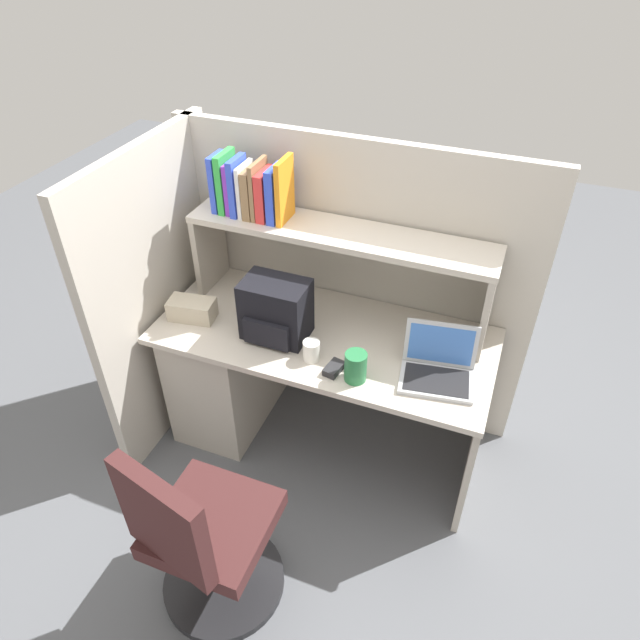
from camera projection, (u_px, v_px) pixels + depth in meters
name	position (u px, v px, depth m)	size (l,w,h in m)	color
ground_plane	(323.00, 437.00, 3.17)	(8.00, 8.00, 0.00)	#595B60
desk	(255.00, 365.00, 3.04)	(1.60, 0.70, 0.73)	beige
cubicle_partition_rear	(350.00, 284.00, 2.98)	(1.84, 0.05, 1.55)	#BCB5A8
cubicle_partition_left	(163.00, 294.00, 2.90)	(0.05, 1.06, 1.55)	#BCB5A8
overhead_hutch	(340.00, 249.00, 2.66)	(1.44, 0.28, 0.45)	#B3A99C
reference_books_on_shelf	(251.00, 189.00, 2.64)	(0.36, 0.17, 0.30)	blue
laptop	(438.00, 367.00, 2.47)	(0.35, 0.30, 0.22)	#B7BABF
backpack	(275.00, 311.00, 2.64)	(0.30, 0.23, 0.29)	black
computer_mouse	(334.00, 368.00, 2.51)	(0.06, 0.10, 0.03)	#262628
paper_cup	(311.00, 351.00, 2.56)	(0.08, 0.08, 0.10)	white
tissue_box	(192.00, 309.00, 2.80)	(0.22, 0.12, 0.10)	#BFB299
snack_canister	(356.00, 367.00, 2.44)	(0.10, 0.10, 0.14)	#26723F
office_chair	(205.00, 542.00, 2.24)	(0.52, 0.53, 0.93)	black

